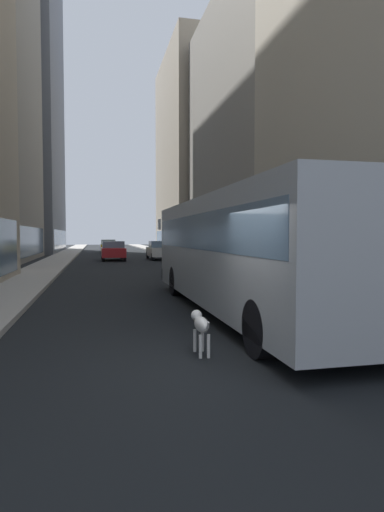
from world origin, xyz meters
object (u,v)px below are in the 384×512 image
object	(u,v)px
car_red_coupe	(113,251)
car_white_van	(160,250)
dalmatian_dog	(201,325)
car_yellow_taxi	(108,246)
traffic_light_near	(375,222)
transit_bus	(241,247)

from	to	relation	value
car_red_coupe	car_white_van	bearing A→B (deg)	2.00
car_white_van	dalmatian_dog	xyz separation A→B (m)	(-3.64, -29.36, -0.31)
car_white_van	car_red_coupe	world-z (taller)	same
car_yellow_taxi	traffic_light_near	xyz separation A→B (m)	(6.10, -40.78, 1.62)
traffic_light_near	transit_bus	bearing A→B (deg)	171.94
car_yellow_taxi	dalmatian_dog	xyz separation A→B (m)	(0.36, -43.93, -0.31)
traffic_light_near	car_yellow_taxi	bearing A→B (deg)	98.51
car_white_van	dalmatian_dog	bearing A→B (deg)	-97.06
car_red_coupe	traffic_light_near	size ratio (longest dim) A/B	1.38
car_yellow_taxi	car_red_coupe	bearing A→B (deg)	-90.00
dalmatian_dog	traffic_light_near	size ratio (longest dim) A/B	0.28
car_white_van	car_red_coupe	xyz separation A→B (m)	(-4.00, -0.14, 0.00)
car_red_coupe	dalmatian_dog	bearing A→B (deg)	-89.29
dalmatian_dog	car_red_coupe	bearing A→B (deg)	90.71
car_white_van	dalmatian_dog	distance (m)	29.58
car_yellow_taxi	traffic_light_near	world-z (taller)	traffic_light_near
transit_bus	dalmatian_dog	size ratio (longest dim) A/B	11.98
dalmatian_dog	car_yellow_taxi	bearing A→B (deg)	90.47
traffic_light_near	car_red_coupe	bearing A→B (deg)	103.17
transit_bus	dalmatian_dog	bearing A→B (deg)	-119.00
car_red_coupe	car_yellow_taxi	xyz separation A→B (m)	(0.00, 14.71, -0.01)
car_red_coupe	traffic_light_near	bearing A→B (deg)	-76.83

